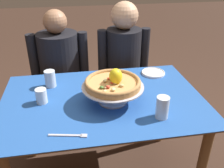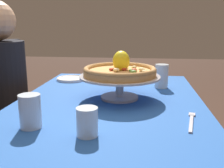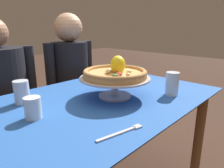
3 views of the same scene
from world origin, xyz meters
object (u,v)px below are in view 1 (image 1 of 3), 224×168
object	(u,v)px
pizza	(113,82)
water_glass_back_left	(50,80)
pizza_stand	(113,90)
water_glass_front_right	(162,109)
diner_left	(61,77)
water_glass_side_left	(42,97)
side_plate	(153,73)
dinner_fork	(70,135)
diner_right	(123,71)

from	to	relation	value
pizza	water_glass_back_left	world-z (taller)	pizza
pizza_stand	water_glass_front_right	xyz separation A→B (m)	(0.24, -0.21, -0.02)
water_glass_back_left	diner_left	size ratio (longest dim) A/B	0.10
water_glass_side_left	water_glass_back_left	size ratio (longest dim) A/B	0.80
side_plate	dinner_fork	bearing A→B (deg)	-135.87
side_plate	diner_left	bearing A→B (deg)	151.12
diner_right	water_glass_front_right	bearing A→B (deg)	-89.11
pizza	diner_left	xyz separation A→B (m)	(-0.34, 0.73, -0.30)
pizza_stand	diner_right	bearing A→B (deg)	72.63
diner_left	diner_right	xyz separation A→B (m)	(0.57, -0.01, 0.01)
pizza	dinner_fork	xyz separation A→B (m)	(-0.27, -0.28, -0.13)
side_plate	diner_right	world-z (taller)	diner_right
diner_left	water_glass_back_left	bearing A→B (deg)	-95.94
side_plate	dinner_fork	distance (m)	0.90
water_glass_back_left	side_plate	xyz separation A→B (m)	(0.76, 0.07, -0.04)
pizza_stand	side_plate	bearing A→B (deg)	42.18
side_plate	diner_right	distance (m)	0.44
water_glass_side_left	pizza_stand	bearing A→B (deg)	-8.43
water_glass_back_left	water_glass_front_right	size ratio (longest dim) A/B	0.89
side_plate	dinner_fork	xyz separation A→B (m)	(-0.64, -0.62, -0.01)
water_glass_back_left	diner_left	bearing A→B (deg)	84.06
diner_left	dinner_fork	bearing A→B (deg)	-86.05
water_glass_back_left	diner_right	distance (m)	0.79
pizza	water_glass_back_left	size ratio (longest dim) A/B	2.91
pizza_stand	water_glass_front_right	world-z (taller)	water_glass_front_right
pizza_stand	water_glass_back_left	distance (m)	0.47
water_glass_back_left	diner_left	world-z (taller)	diner_left
water_glass_side_left	dinner_fork	world-z (taller)	water_glass_side_left
water_glass_side_left	water_glass_back_left	bearing A→B (deg)	77.86
water_glass_side_left	side_plate	world-z (taller)	water_glass_side_left
dinner_fork	water_glass_front_right	bearing A→B (deg)	8.45
pizza_stand	water_glass_side_left	distance (m)	0.44
pizza_stand	dinner_fork	distance (m)	0.40
pizza_stand	side_plate	xyz separation A→B (m)	(0.37, 0.34, -0.07)
diner_right	water_glass_side_left	bearing A→B (deg)	-134.91
water_glass_side_left	water_glass_back_left	distance (m)	0.21
pizza_stand	water_glass_side_left	bearing A→B (deg)	171.57
pizza	diner_right	size ratio (longest dim) A/B	0.28
water_glass_front_right	diner_right	distance (m)	0.96
water_glass_back_left	side_plate	distance (m)	0.77
pizza	side_plate	world-z (taller)	pizza
dinner_fork	diner_right	distance (m)	1.14
water_glass_side_left	water_glass_front_right	size ratio (longest dim) A/B	0.71
water_glass_back_left	side_plate	bearing A→B (deg)	5.23
water_glass_side_left	water_glass_front_right	world-z (taller)	water_glass_front_right
side_plate	diner_right	size ratio (longest dim) A/B	0.15
water_glass_side_left	diner_left	world-z (taller)	diner_left
pizza_stand	water_glass_back_left	xyz separation A→B (m)	(-0.39, 0.27, -0.03)
water_glass_side_left	side_plate	distance (m)	0.85
pizza	pizza_stand	bearing A→B (deg)	133.92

